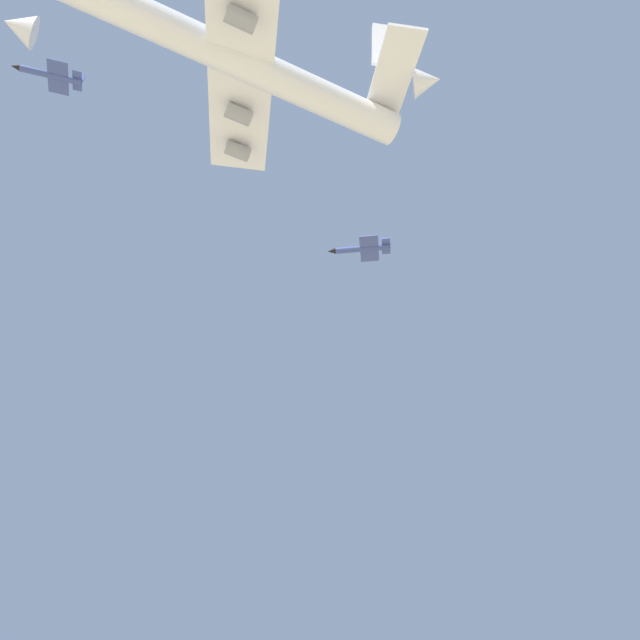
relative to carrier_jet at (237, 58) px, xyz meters
name	(u,v)px	position (x,y,z in m)	size (l,w,h in m)	color
carrier_jet	(237,58)	(0.00, 0.00, 0.00)	(74.40, 57.77, 24.05)	white
chase_jet_left_wing	(51,75)	(47.29, -3.67, 22.91)	(14.68, 10.00, 4.00)	#38478C
chase_jet_right_wing	(363,249)	(-13.25, -51.43, 1.20)	(15.28, 8.50, 4.00)	#38478C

